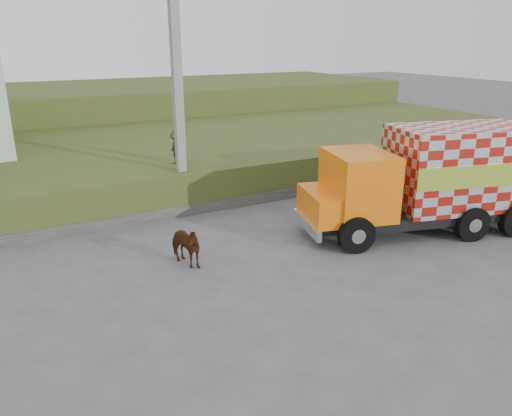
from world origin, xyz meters
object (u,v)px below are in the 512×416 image
cargo_truck (432,179)px  cow (184,245)px  utility_pole (178,97)px  pedestrian (177,142)px

cargo_truck → cow: bearing=-173.8°
utility_pole → cow: 5.78m
utility_pole → pedestrian: size_ratio=4.95×
utility_pole → cow: size_ratio=5.73×
cargo_truck → pedestrian: (-6.06, 6.69, 0.58)m
cargo_truck → cow: size_ratio=5.63×
utility_pole → pedestrian: bearing=75.6°
cow → utility_pole: bearing=53.3°
cargo_truck → pedestrian: cargo_truck is taller
utility_pole → pedestrian: (0.29, 1.13, -1.77)m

